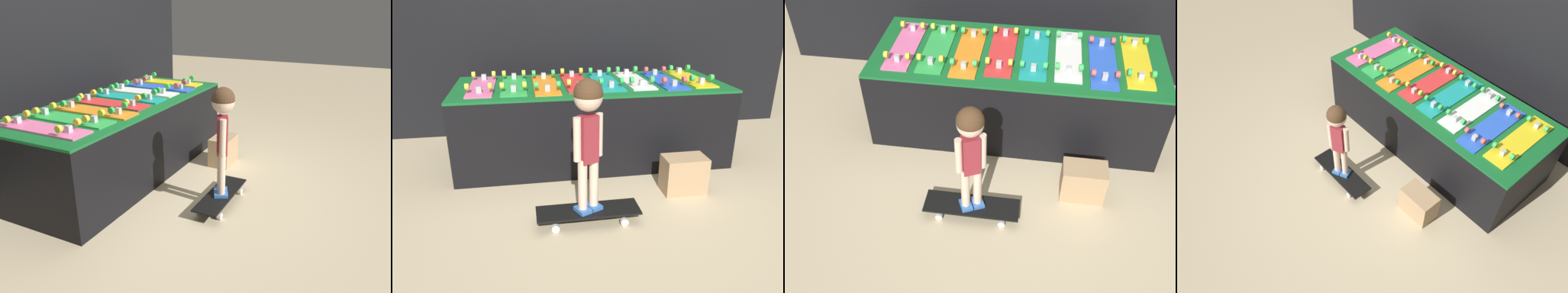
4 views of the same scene
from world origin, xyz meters
TOP-DOWN VIEW (x-y plane):
  - ground_plane at (0.00, 0.00)m, footprint 16.00×16.00m
  - back_wall at (0.00, 1.40)m, footprint 4.85×0.10m
  - display_rack at (0.00, 0.55)m, footprint 2.36×0.98m
  - skateboard_pink_on_rack at (-0.94, 0.55)m, footprint 0.21×0.76m
  - skateboard_green_on_rack at (-0.67, 0.55)m, footprint 0.21×0.76m
  - skateboard_orange_on_rack at (-0.40, 0.52)m, footprint 0.21×0.76m
  - skateboard_red_on_rack at (-0.13, 0.57)m, footprint 0.21×0.76m
  - skateboard_teal_on_rack at (0.13, 0.57)m, footprint 0.21×0.76m
  - skateboard_white_on_rack at (0.40, 0.58)m, footprint 0.21×0.76m
  - skateboard_blue_on_rack at (0.67, 0.52)m, footprint 0.21×0.76m
  - skateboard_yellow_on_rack at (0.94, 0.57)m, footprint 0.21×0.76m
  - skateboard_on_floor at (-0.21, -0.56)m, footprint 0.69×0.21m
  - child at (-0.21, -0.56)m, footprint 0.20×0.18m
  - storage_box at (0.59, -0.26)m, footprint 0.33×0.20m

SIDE VIEW (x-z plane):
  - ground_plane at x=0.00m, z-range 0.00..0.00m
  - skateboard_on_floor at x=-0.21m, z-range 0.03..0.12m
  - storage_box at x=0.59m, z-range 0.00..0.29m
  - display_rack at x=0.00m, z-range 0.00..0.70m
  - child at x=-0.21m, z-range 0.27..1.15m
  - skateboard_pink_on_rack at x=-0.94m, z-range 0.67..0.76m
  - skateboard_green_on_rack at x=-0.67m, z-range 0.67..0.76m
  - skateboard_orange_on_rack at x=-0.40m, z-range 0.67..0.76m
  - skateboard_red_on_rack at x=-0.13m, z-range 0.67..0.76m
  - skateboard_teal_on_rack at x=0.13m, z-range 0.67..0.76m
  - skateboard_white_on_rack at x=0.40m, z-range 0.67..0.76m
  - skateboard_blue_on_rack at x=0.67m, z-range 0.67..0.76m
  - skateboard_yellow_on_rack at x=0.94m, z-range 0.67..0.76m
  - back_wall at x=0.00m, z-range 0.00..2.50m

